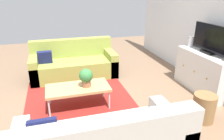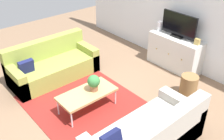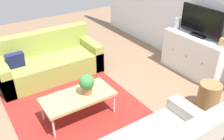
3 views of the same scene
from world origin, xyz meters
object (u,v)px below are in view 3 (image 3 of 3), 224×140
couch_left_side (48,62)px  glass_vase (178,23)px  flat_screen_tv (201,22)px  mantel_clock (223,42)px  coffee_table (78,97)px  potted_plant (87,83)px  wicker_basket (209,96)px  tv_console (194,55)px

couch_left_side → glass_vase: 2.64m
couch_left_side → flat_screen_tv: size_ratio=2.18×
flat_screen_tv → mantel_clock: flat_screen_tv is taller
couch_left_side → coffee_table: (1.45, -0.09, 0.08)m
potted_plant → wicker_basket: (0.91, 1.65, -0.33)m
flat_screen_tv → mantel_clock: bearing=-2.2°
glass_vase → mantel_clock: size_ratio=1.66×
glass_vase → wicker_basket: size_ratio=0.49×
wicker_basket → coffee_table: bearing=-117.5°
flat_screen_tv → glass_vase: flat_screen_tv is taller
tv_console → wicker_basket: bearing=-37.2°
couch_left_side → glass_vase: glass_vase is taller
potted_plant → coffee_table: bearing=-98.7°
potted_plant → wicker_basket: potted_plant is taller
flat_screen_tv → tv_console: bearing=-90.0°
mantel_clock → wicker_basket: 0.98m
coffee_table → mantel_clock: (0.56, 2.46, 0.48)m
potted_plant → glass_vase: size_ratio=1.45×
glass_vase → flat_screen_tv: bearing=2.2°
coffee_table → wicker_basket: 2.02m
coffee_table → flat_screen_tv: flat_screen_tv is taller
mantel_clock → potted_plant: bearing=-103.1°
potted_plant → glass_vase: bearing=102.0°
coffee_table → potted_plant: (0.02, 0.14, 0.20)m
couch_left_side → wicker_basket: 2.93m
wicker_basket → potted_plant: bearing=-119.0°
tv_console → glass_vase: (-0.52, 0.00, 0.49)m
coffee_table → flat_screen_tv: 2.58m
coffee_table → mantel_clock: 2.57m
flat_screen_tv → glass_vase: (-0.52, -0.02, -0.16)m
coffee_table → mantel_clock: mantel_clock is taller
coffee_table → wicker_basket: wicker_basket is taller
coffee_table → glass_vase: 2.56m
potted_plant → glass_vase: 2.39m
potted_plant → mantel_clock: (0.54, 2.32, 0.28)m
coffee_table → glass_vase: bearing=100.8°
coffee_table → potted_plant: potted_plant is taller
tv_console → flat_screen_tv: size_ratio=1.47×
couch_left_side → potted_plant: (1.47, 0.06, 0.28)m
couch_left_side → potted_plant: size_ratio=6.05×
tv_console → coffee_table: bearing=-91.1°
tv_console → flat_screen_tv: flat_screen_tv is taller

